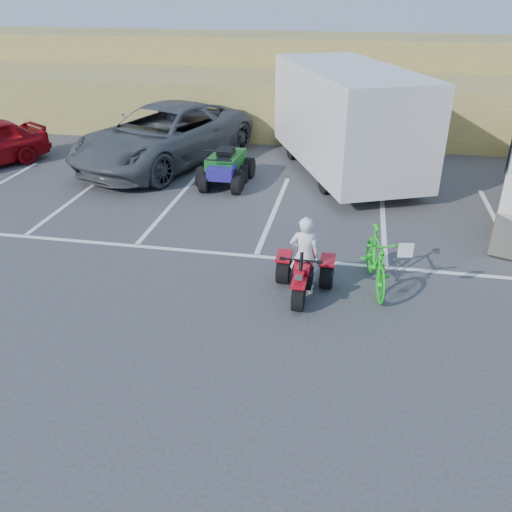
% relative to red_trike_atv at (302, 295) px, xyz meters
% --- Properties ---
extents(ground, '(100.00, 100.00, 0.00)m').
position_rel_red_trike_atv_xyz_m(ground, '(-1.14, -1.01, 0.00)').
color(ground, '#38383A').
rests_on(ground, ground).
extents(parking_stripes, '(28.00, 5.16, 0.01)m').
position_rel_red_trike_atv_xyz_m(parking_stripes, '(-0.27, 3.05, 0.00)').
color(parking_stripes, white).
rests_on(parking_stripes, ground).
extents(grass_embankment, '(40.00, 8.50, 3.10)m').
position_rel_red_trike_atv_xyz_m(grass_embankment, '(-1.14, 14.47, 1.42)').
color(grass_embankment, olive).
rests_on(grass_embankment, ground).
extents(red_trike_atv, '(1.13, 1.48, 0.95)m').
position_rel_red_trike_atv_xyz_m(red_trike_atv, '(0.00, 0.00, 0.00)').
color(red_trike_atv, '#B00A17').
rests_on(red_trike_atv, ground).
extents(rider, '(0.56, 0.37, 1.51)m').
position_rel_red_trike_atv_xyz_m(rider, '(0.00, 0.15, 0.75)').
color(rider, white).
rests_on(rider, ground).
extents(green_dirt_bike, '(0.82, 1.96, 1.14)m').
position_rel_red_trike_atv_xyz_m(green_dirt_bike, '(1.31, 0.57, 0.57)').
color(green_dirt_bike, '#14BF19').
rests_on(green_dirt_bike, ground).
extents(grey_pickup, '(5.04, 7.12, 1.80)m').
position_rel_red_trike_atv_xyz_m(grey_pickup, '(-5.16, 7.26, 0.90)').
color(grey_pickup, '#43474A').
rests_on(grey_pickup, ground).
extents(cargo_trailer, '(5.00, 7.08, 3.07)m').
position_rel_red_trike_atv_xyz_m(cargo_trailer, '(0.42, 7.45, 1.66)').
color(cargo_trailer, silver).
rests_on(cargo_trailer, ground).
extents(quad_atv_blue, '(1.14, 1.51, 0.98)m').
position_rel_red_trike_atv_xyz_m(quad_atv_blue, '(-2.80, 5.45, 0.00)').
color(quad_atv_blue, navy).
rests_on(quad_atv_blue, ground).
extents(quad_atv_green, '(1.40, 1.80, 1.12)m').
position_rel_red_trike_atv_xyz_m(quad_atv_green, '(-2.84, 5.87, 0.00)').
color(quad_atv_green, '#145B1A').
rests_on(quad_atv_green, ground).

